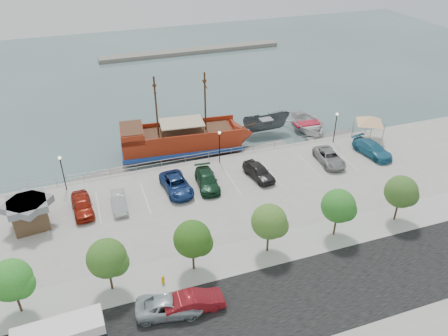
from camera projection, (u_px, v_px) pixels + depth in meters
name	position (u px, v px, depth m)	size (l,w,h in m)	color
ground	(238.00, 198.00, 48.94)	(160.00, 160.00, 0.00)	#435758
street	(308.00, 295.00, 35.52)	(100.00, 8.00, 0.04)	black
sidewalk	(277.00, 248.00, 40.35)	(100.00, 4.00, 0.05)	#A5A39E
seawall_railing	(216.00, 154.00, 54.43)	(50.00, 0.06, 1.00)	gray
far_shore	(192.00, 51.00, 95.86)	(40.00, 3.00, 0.80)	gray
pirate_ship	(191.00, 139.00, 57.01)	(18.02, 6.44, 11.25)	maroon
patrol_boat	(266.00, 125.00, 61.94)	(2.62, 6.96, 2.69)	#474C50
speedboat	(307.00, 125.00, 63.03)	(5.62, 7.87, 1.63)	silver
dock_west	(100.00, 177.00, 52.24)	(6.96, 1.99, 0.40)	slate
dock_mid	(264.00, 149.00, 58.26)	(6.73, 1.92, 0.38)	gray
dock_east	(331.00, 137.00, 61.14)	(6.99, 2.00, 0.40)	slate
shed	(29.00, 213.00, 42.41)	(3.97, 3.97, 2.94)	brown
canopy_tent	(371.00, 116.00, 57.35)	(5.71, 5.71, 3.84)	slate
street_van	(170.00, 305.00, 33.71)	(2.44, 5.29, 1.47)	#A3AEB5
street_sedan	(194.00, 302.00, 33.93)	(1.67, 4.79, 1.58)	maroon
fire_hydrant	(163.00, 280.00, 36.41)	(0.28, 0.28, 0.82)	#EB9D01
lamp_post_left	(62.00, 167.00, 47.05)	(0.36, 0.36, 4.28)	black
lamp_post_mid	(219.00, 141.00, 52.12)	(0.36, 0.36, 4.28)	black
lamp_post_right	(336.00, 122.00, 56.63)	(0.36, 0.36, 4.28)	black
tree_a	(13.00, 281.00, 32.42)	(3.30, 3.20, 5.00)	#473321
tree_b	(109.00, 259.00, 34.39)	(3.30, 3.20, 5.00)	#473321
tree_c	(194.00, 240.00, 36.37)	(3.30, 3.20, 5.00)	#473321
tree_d	(271.00, 223.00, 38.34)	(3.30, 3.20, 5.00)	#473321
tree_e	(340.00, 207.00, 40.32)	(3.30, 3.20, 5.00)	#473321
tree_f	(403.00, 193.00, 42.29)	(3.30, 3.20, 5.00)	#473321
parked_car_a	(82.00, 205.00, 44.70)	(1.97, 4.90, 1.67)	maroon
parked_car_b	(119.00, 202.00, 45.43)	(1.49, 4.28, 1.41)	#BEBEBE
parked_car_c	(177.00, 185.00, 48.02)	(2.62, 5.68, 1.58)	navy
parked_car_d	(207.00, 180.00, 48.77)	(2.19, 5.38, 1.56)	#13351F
parked_car_e	(259.00, 172.00, 50.29)	(1.96, 4.86, 1.66)	black
parked_car_g	(329.00, 157.00, 53.23)	(2.47, 5.35, 1.49)	gray
parked_car_h	(372.00, 149.00, 54.89)	(2.32, 5.71, 1.66)	teal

